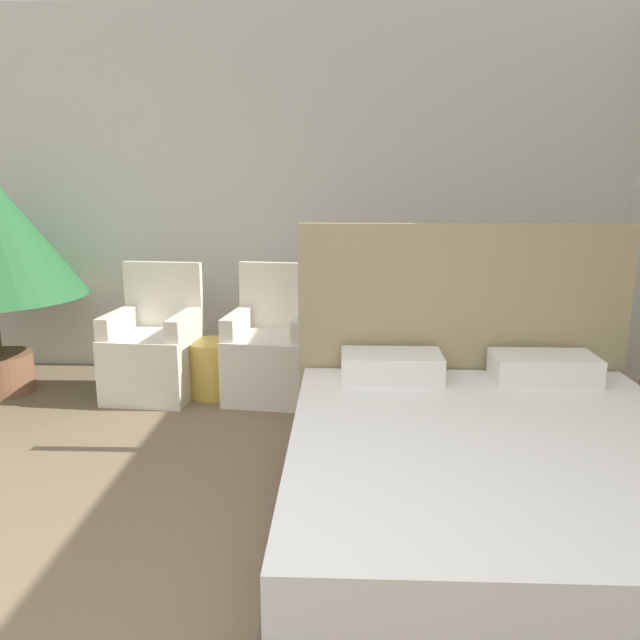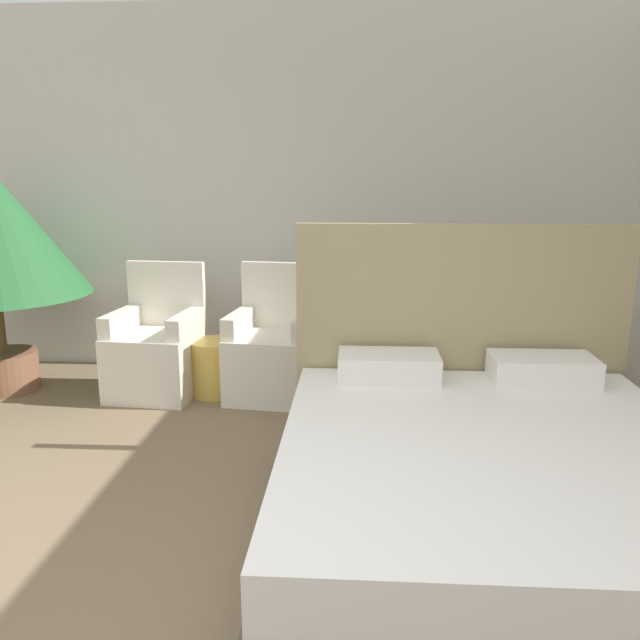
% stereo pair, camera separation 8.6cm
% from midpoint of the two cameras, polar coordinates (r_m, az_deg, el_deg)
% --- Properties ---
extents(wall_back, '(10.00, 0.06, 2.90)m').
position_cam_midpoint_polar(wall_back, '(5.16, -3.03, 11.46)').
color(wall_back, silver).
rests_on(wall_back, ground_plane).
extents(bed, '(1.81, 1.99, 1.33)m').
position_cam_midpoint_polar(bed, '(2.87, 15.93, -13.99)').
color(bed, '#4C4238').
rests_on(bed, ground_plane).
extents(armchair_near_window_left, '(0.65, 0.65, 0.96)m').
position_cam_midpoint_polar(armchair_near_window_left, '(4.76, -14.21, -3.04)').
color(armchair_near_window_left, silver).
rests_on(armchair_near_window_left, ground_plane).
extents(armchair_near_window_right, '(0.67, 0.67, 0.96)m').
position_cam_midpoint_polar(armchair_near_window_right, '(4.57, -3.73, -3.31)').
color(armchair_near_window_right, silver).
rests_on(armchair_near_window_right, ground_plane).
extents(side_table, '(0.37, 0.37, 0.41)m').
position_cam_midpoint_polar(side_table, '(4.68, -9.03, -4.30)').
color(side_table, gold).
rests_on(side_table, ground_plane).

